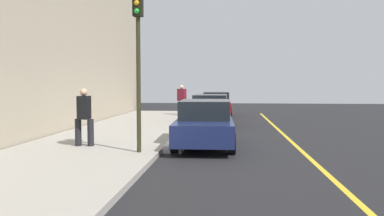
{
  "coord_description": "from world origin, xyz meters",
  "views": [
    {
      "loc": [
        13.23,
        0.92,
        2.07
      ],
      "look_at": [
        2.23,
        -0.07,
        1.38
      ],
      "focal_mm": 36.83,
      "sensor_mm": 36.0,
      "label": 1
    }
  ],
  "objects_px": {
    "parked_car_red": "(216,104)",
    "parked_car_charcoal": "(210,110)",
    "traffic_light_pole": "(138,44)",
    "parked_car_navy": "(205,123)",
    "pedestrian_burgundy_coat": "(182,99)",
    "pedestrian_black_coat": "(84,115)"
  },
  "relations": [
    {
      "from": "parked_car_charcoal",
      "to": "traffic_light_pole",
      "type": "relative_size",
      "value": 1.05
    },
    {
      "from": "parked_car_red",
      "to": "parked_car_charcoal",
      "type": "height_order",
      "value": "same"
    },
    {
      "from": "parked_car_red",
      "to": "pedestrian_black_coat",
      "type": "height_order",
      "value": "pedestrian_black_coat"
    },
    {
      "from": "pedestrian_burgundy_coat",
      "to": "pedestrian_black_coat",
      "type": "distance_m",
      "value": 12.36
    },
    {
      "from": "parked_car_red",
      "to": "pedestrian_black_coat",
      "type": "bearing_deg",
      "value": -15.03
    },
    {
      "from": "pedestrian_black_coat",
      "to": "traffic_light_pole",
      "type": "xyz_separation_m",
      "value": [
        0.94,
        1.92,
        2.06
      ]
    },
    {
      "from": "parked_car_navy",
      "to": "pedestrian_black_coat",
      "type": "xyz_separation_m",
      "value": [
        1.25,
        -3.64,
        0.34
      ]
    },
    {
      "from": "parked_car_navy",
      "to": "pedestrian_black_coat",
      "type": "bearing_deg",
      "value": -71.1
    },
    {
      "from": "parked_car_navy",
      "to": "traffic_light_pole",
      "type": "bearing_deg",
      "value": -38.16
    },
    {
      "from": "parked_car_red",
      "to": "parked_car_charcoal",
      "type": "xyz_separation_m",
      "value": [
        5.86,
        -0.13,
        0.0
      ]
    },
    {
      "from": "parked_car_navy",
      "to": "traffic_light_pole",
      "type": "distance_m",
      "value": 3.67
    },
    {
      "from": "parked_car_charcoal",
      "to": "parked_car_navy",
      "type": "height_order",
      "value": "same"
    },
    {
      "from": "parked_car_charcoal",
      "to": "pedestrian_black_coat",
      "type": "xyz_separation_m",
      "value": [
        7.8,
        -3.53,
        0.33
      ]
    },
    {
      "from": "parked_car_charcoal",
      "to": "pedestrian_black_coat",
      "type": "distance_m",
      "value": 8.57
    },
    {
      "from": "parked_car_red",
      "to": "parked_car_navy",
      "type": "height_order",
      "value": "same"
    },
    {
      "from": "parked_car_red",
      "to": "parked_car_charcoal",
      "type": "relative_size",
      "value": 0.89
    },
    {
      "from": "parked_car_navy",
      "to": "parked_car_charcoal",
      "type": "bearing_deg",
      "value": -179.1
    },
    {
      "from": "parked_car_navy",
      "to": "pedestrian_burgundy_coat",
      "type": "distance_m",
      "value": 11.21
    },
    {
      "from": "parked_car_red",
      "to": "parked_car_navy",
      "type": "relative_size",
      "value": 0.91
    },
    {
      "from": "pedestrian_burgundy_coat",
      "to": "pedestrian_black_coat",
      "type": "bearing_deg",
      "value": -7.38
    },
    {
      "from": "traffic_light_pole",
      "to": "parked_car_charcoal",
      "type": "bearing_deg",
      "value": 169.54
    },
    {
      "from": "parked_car_charcoal",
      "to": "pedestrian_black_coat",
      "type": "bearing_deg",
      "value": -24.37
    }
  ]
}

